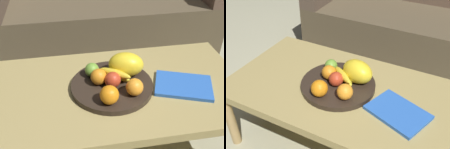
# 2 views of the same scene
# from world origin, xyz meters

# --- Properties ---
(ground_plane) EXTENTS (8.00, 8.00, 0.00)m
(ground_plane) POSITION_xyz_m (0.00, 0.00, 0.00)
(ground_plane) COLOR #AAA685
(coffee_table) EXTENTS (1.16, 0.64, 0.39)m
(coffee_table) POSITION_xyz_m (0.00, 0.00, 0.35)
(coffee_table) COLOR #A28D53
(coffee_table) RESTS_ON ground_plane
(couch) EXTENTS (1.70, 0.70, 0.90)m
(couch) POSITION_xyz_m (0.10, 1.12, 0.30)
(couch) COLOR brown
(couch) RESTS_ON ground_plane
(fruit_bowl) EXTENTS (0.37, 0.37, 0.03)m
(fruit_bowl) POSITION_xyz_m (-0.03, -0.00, 0.40)
(fruit_bowl) COLOR #2E231A
(fruit_bowl) RESTS_ON coffee_table
(melon_large_front) EXTENTS (0.18, 0.15, 0.11)m
(melon_large_front) POSITION_xyz_m (0.04, 0.06, 0.47)
(melon_large_front) COLOR yellow
(melon_large_front) RESTS_ON fruit_bowl
(orange_front) EXTENTS (0.07, 0.07, 0.07)m
(orange_front) POSITION_xyz_m (-0.09, 0.01, 0.45)
(orange_front) COLOR orange
(orange_front) RESTS_ON fruit_bowl
(orange_left) EXTENTS (0.08, 0.08, 0.08)m
(orange_left) POSITION_xyz_m (-0.07, -0.12, 0.45)
(orange_left) COLOR orange
(orange_left) RESTS_ON fruit_bowl
(orange_right) EXTENTS (0.07, 0.07, 0.07)m
(orange_right) POSITION_xyz_m (0.05, -0.09, 0.45)
(orange_right) COLOR orange
(orange_right) RESTS_ON fruit_bowl
(apple_front) EXTENTS (0.07, 0.07, 0.07)m
(apple_front) POSITION_xyz_m (-0.04, -0.02, 0.45)
(apple_front) COLOR #BA3A1F
(apple_front) RESTS_ON fruit_bowl
(apple_left) EXTENTS (0.07, 0.07, 0.07)m
(apple_left) POSITION_xyz_m (-0.11, 0.07, 0.44)
(apple_left) COLOR #6D9E34
(apple_left) RESTS_ON fruit_bowl
(banana_bunch) EXTENTS (0.16, 0.14, 0.06)m
(banana_bunch) POSITION_xyz_m (-0.01, 0.02, 0.44)
(banana_bunch) COLOR yellow
(banana_bunch) RESTS_ON fruit_bowl
(magazine) EXTENTS (0.30, 0.26, 0.02)m
(magazine) POSITION_xyz_m (0.28, -0.05, 0.40)
(magazine) COLOR blue
(magazine) RESTS_ON coffee_table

